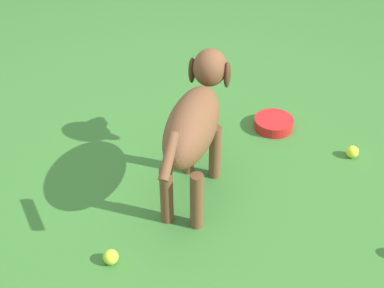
{
  "coord_description": "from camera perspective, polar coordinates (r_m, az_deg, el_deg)",
  "views": [
    {
      "loc": [
        -1.07,
        -1.71,
        1.8
      ],
      "look_at": [
        -0.01,
        -0.09,
        0.32
      ],
      "focal_mm": 50.9,
      "sensor_mm": 36.0,
      "label": 1
    }
  ],
  "objects": [
    {
      "name": "ground",
      "position": [
        2.71,
        -0.99,
        -4.3
      ],
      "size": [
        14.0,
        14.0,
        0.0
      ],
      "primitive_type": "plane",
      "color": "#38722D"
    },
    {
      "name": "dog",
      "position": [
        2.43,
        0.33,
        2.44
      ],
      "size": [
        0.72,
        0.65,
        0.62
      ],
      "rotation": [
        0.0,
        0.0,
        0.73
      ],
      "color": "brown",
      "rests_on": "ground"
    },
    {
      "name": "tennis_ball_0",
      "position": [
        2.36,
        -8.51,
        -11.63
      ],
      "size": [
        0.07,
        0.07,
        0.07
      ],
      "primitive_type": "sphere",
      "color": "#BFDC30",
      "rests_on": "ground"
    },
    {
      "name": "water_bowl",
      "position": [
        3.1,
        8.55,
        2.15
      ],
      "size": [
        0.22,
        0.22,
        0.06
      ],
      "primitive_type": "cylinder",
      "color": "red",
      "rests_on": "ground"
    },
    {
      "name": "tennis_ball_2",
      "position": [
        2.98,
        16.45,
        -0.78
      ],
      "size": [
        0.07,
        0.07,
        0.07
      ],
      "primitive_type": "sphere",
      "color": "yellow",
      "rests_on": "ground"
    }
  ]
}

